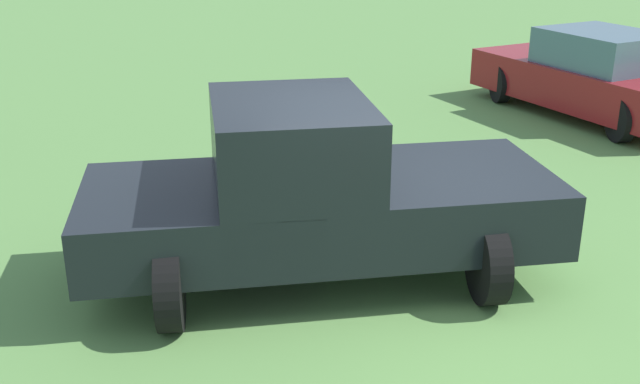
{
  "coord_description": "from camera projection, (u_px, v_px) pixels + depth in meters",
  "views": [
    {
      "loc": [
        6.17,
        -1.55,
        3.53
      ],
      "look_at": [
        -0.64,
        -0.74,
        0.9
      ],
      "focal_mm": 42.57,
      "sensor_mm": 36.0,
      "label": 1
    }
  ],
  "objects": [
    {
      "name": "sedan_near",
      "position": [
        592.0,
        76.0,
        13.13
      ],
      "size": [
        4.65,
        3.17,
        1.5
      ],
      "rotation": [
        0.0,
        0.0,
        3.51
      ],
      "color": "black",
      "rests_on": "ground_plane"
    },
    {
      "name": "pickup_truck",
      "position": [
        308.0,
        189.0,
        7.31
      ],
      "size": [
        2.46,
        4.63,
        1.81
      ],
      "rotation": [
        0.0,
        0.0,
        1.62
      ],
      "color": "black",
      "rests_on": "ground_plane"
    },
    {
      "name": "ground_plane",
      "position": [
        406.0,
        302.0,
        7.15
      ],
      "size": [
        80.0,
        80.0,
        0.0
      ],
      "primitive_type": "plane",
      "color": "#5B8C47"
    }
  ]
}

